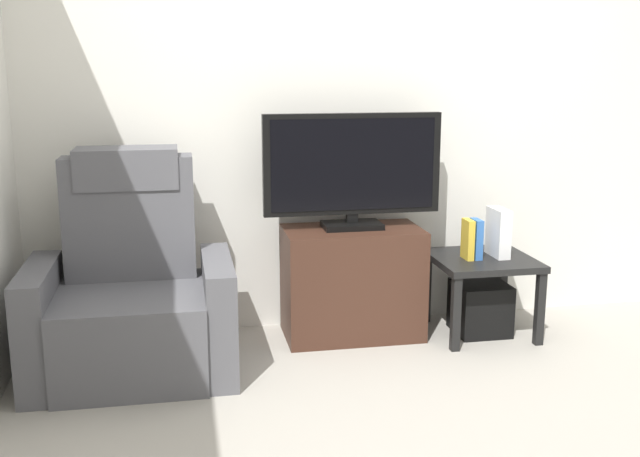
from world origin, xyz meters
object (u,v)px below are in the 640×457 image
object	(u,v)px
tv_stand	(352,282)
television	(353,168)
subwoofer_box	(480,308)
recliner_armchair	(131,297)
book_middle	(476,239)
book_leftmost	(468,239)
side_table	(482,269)
game_console	(498,232)

from	to	relation	value
tv_stand	television	bearing A→B (deg)	90.00
tv_stand	subwoofer_box	distance (m)	0.74
recliner_armchair	book_middle	size ratio (longest dim) A/B	4.92
book_middle	book_leftmost	bearing A→B (deg)	180.00
side_table	book_middle	world-z (taller)	book_middle
television	recliner_armchair	world-z (taller)	television
television	side_table	bearing A→B (deg)	-8.86
book_leftmost	recliner_armchair	bearing A→B (deg)	-175.50
side_table	game_console	size ratio (longest dim) A/B	2.01
tv_stand	book_middle	world-z (taller)	book_middle
recliner_armchair	side_table	xyz separation A→B (m)	(1.89, 0.16, -0.00)
recliner_armchair	subwoofer_box	size ratio (longest dim) A/B	3.75
book_leftmost	game_console	size ratio (longest dim) A/B	0.82
side_table	book_leftmost	size ratio (longest dim) A/B	2.45
television	book_middle	distance (m)	0.79
book_leftmost	tv_stand	bearing A→B (deg)	169.62
side_table	book_middle	xyz separation A→B (m)	(-0.05, -0.02, 0.18)
television	game_console	world-z (taller)	television
television	side_table	xyz separation A→B (m)	(0.72, -0.11, -0.57)
tv_stand	recliner_armchair	size ratio (longest dim) A/B	0.70
recliner_armchair	subwoofer_box	world-z (taller)	recliner_armchair
side_table	tv_stand	bearing A→B (deg)	172.59
television	book_leftmost	size ratio (longest dim) A/B	4.40
game_console	book_leftmost	bearing A→B (deg)	-171.03
game_console	tv_stand	bearing A→B (deg)	174.11
tv_stand	book_leftmost	distance (m)	0.68
recliner_armchair	book_leftmost	bearing A→B (deg)	13.87
game_console	television	bearing A→B (deg)	172.80
subwoofer_box	tv_stand	bearing A→B (deg)	172.59
recliner_armchair	book_leftmost	xyz separation A→B (m)	(1.79, 0.14, 0.18)
recliner_armchair	side_table	world-z (taller)	recliner_armchair
subwoofer_box	game_console	world-z (taller)	game_console
television	game_console	xyz separation A→B (m)	(0.81, -0.10, -0.37)
book_leftmost	television	bearing A→B (deg)	167.96
tv_stand	book_leftmost	bearing A→B (deg)	-10.38
tv_stand	recliner_armchair	xyz separation A→B (m)	(-1.17, -0.25, 0.07)
tv_stand	side_table	distance (m)	0.73
subwoofer_box	book_middle	distance (m)	0.41
side_table	game_console	bearing A→B (deg)	6.34
game_console	recliner_armchair	bearing A→B (deg)	-175.07
television	subwoofer_box	size ratio (longest dim) A/B	3.36
television	recliner_armchair	xyz separation A→B (m)	(-1.17, -0.27, -0.57)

